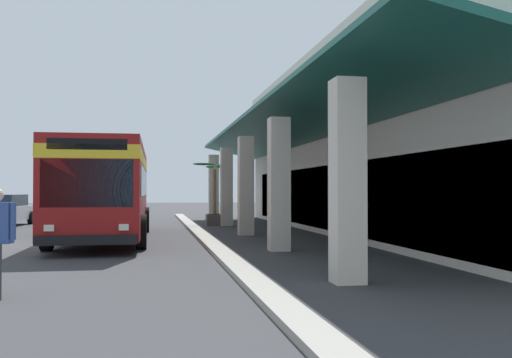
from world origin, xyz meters
name	(u,v)px	position (x,y,z in m)	size (l,w,h in m)	color
ground	(293,242)	(0.00, 8.00, 0.00)	(120.00, 120.00, 0.00)	#38383A
curb_strip	(200,234)	(-2.97, 5.23, 0.06)	(33.77, 0.50, 0.12)	#9E998E
plaza_building	(441,141)	(-2.97, 14.85, 3.66)	(28.44, 13.51, 7.30)	beige
transit_bus	(106,185)	(-2.10, 1.92, 1.85)	(11.23, 2.90, 3.34)	maroon
parked_sedan_silver	(2,210)	(-10.30, -3.43, 0.75)	(4.54, 2.27, 1.47)	#B2B5BA
potted_palm	(214,209)	(-8.96, 6.39, 0.79)	(2.00, 1.92, 2.99)	#4C4742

